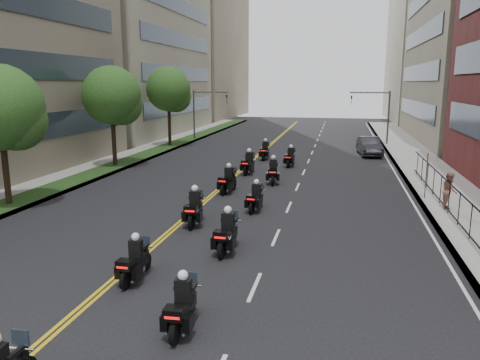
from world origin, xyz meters
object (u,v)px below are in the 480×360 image
object	(u,v)px
motorcycle_1	(182,307)
motorcycle_5	(256,198)
motorcycle_3	(227,234)
motorcycle_8	(249,164)
motorcycle_2	(135,262)
motorcycle_6	(228,181)
motorcycle_4	(194,209)
parked_sedan	(369,146)
motorcycle_9	(290,158)
motorcycle_7	(273,172)
motorcycle_10	(265,151)
pedestrian_b	(449,190)

from	to	relation	value
motorcycle_1	motorcycle_5	distance (m)	11.98
motorcycle_3	motorcycle_8	world-z (taller)	motorcycle_8
motorcycle_8	motorcycle_2	bearing A→B (deg)	-85.95
motorcycle_3	motorcycle_8	size ratio (longest dim) A/B	0.98
motorcycle_2	motorcycle_6	size ratio (longest dim) A/B	0.91
motorcycle_4	parked_sedan	xyz separation A→B (m)	(9.02, 23.39, 0.10)
motorcycle_2	motorcycle_9	xyz separation A→B (m)	(2.72, 22.53, 0.04)
motorcycle_2	motorcycle_3	distance (m)	3.99
motorcycle_7	motorcycle_10	xyz separation A→B (m)	(-2.02, 9.37, -0.02)
motorcycle_1	motorcycle_3	world-z (taller)	motorcycle_3
motorcycle_1	motorcycle_6	distance (m)	15.78
motorcycle_9	motorcycle_8	bearing A→B (deg)	-119.82
motorcycle_10	pedestrian_b	world-z (taller)	pedestrian_b
motorcycle_5	motorcycle_9	distance (m)	13.24
motorcycle_5	motorcycle_10	world-z (taller)	motorcycle_10
motorcycle_1	motorcycle_9	size ratio (longest dim) A/B	0.95
motorcycle_8	parked_sedan	world-z (taller)	motorcycle_8
motorcycle_5	motorcycle_8	distance (m)	9.87
motorcycle_5	parked_sedan	distance (m)	21.54
motorcycle_8	pedestrian_b	world-z (taller)	pedestrian_b
motorcycle_7	parked_sedan	xyz separation A→B (m)	(6.77, 13.69, 0.10)
motorcycle_2	motorcycle_7	distance (m)	16.24
motorcycle_2	motorcycle_5	world-z (taller)	motorcycle_5
parked_sedan	pedestrian_b	world-z (taller)	pedestrian_b
motorcycle_1	motorcycle_9	world-z (taller)	motorcycle_9
motorcycle_2	motorcycle_5	distance (m)	9.59
motorcycle_4	motorcycle_7	world-z (taller)	motorcycle_7
motorcycle_8	motorcycle_10	xyz separation A→B (m)	(0.15, 6.54, -0.01)
motorcycle_7	pedestrian_b	bearing A→B (deg)	-32.04
motorcycle_6	motorcycle_9	distance (m)	9.99
motorcycle_2	motorcycle_4	size ratio (longest dim) A/B	0.88
motorcycle_5	motorcycle_7	world-z (taller)	motorcycle_7
motorcycle_1	parked_sedan	size ratio (longest dim) A/B	0.44
pedestrian_b	motorcycle_7	bearing A→B (deg)	69.52
motorcycle_7	motorcycle_9	size ratio (longest dim) A/B	1.07
motorcycle_1	motorcycle_2	size ratio (longest dim) A/B	1.01
motorcycle_5	motorcycle_6	world-z (taller)	motorcycle_6
motorcycle_4	motorcycle_9	xyz separation A→B (m)	(2.69, 16.15, -0.05)
motorcycle_8	motorcycle_10	world-z (taller)	motorcycle_8
motorcycle_6	motorcycle_7	bearing A→B (deg)	62.09
motorcycle_1	motorcycle_10	xyz separation A→B (m)	(-2.30, 28.13, 0.06)
motorcycle_7	motorcycle_6	bearing A→B (deg)	-130.95
motorcycle_3	motorcycle_4	bearing A→B (deg)	127.69
motorcycle_2	motorcycle_7	world-z (taller)	motorcycle_7
motorcycle_9	pedestrian_b	bearing A→B (deg)	-44.61
motorcycle_5	motorcycle_6	distance (m)	4.28
motorcycle_10	parked_sedan	xyz separation A→B (m)	(8.79, 4.32, 0.12)
motorcycle_10	motorcycle_8	bearing A→B (deg)	-90.54
motorcycle_1	parked_sedan	distance (m)	33.09
motorcycle_1	motorcycle_2	bearing A→B (deg)	130.77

